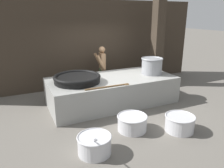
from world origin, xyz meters
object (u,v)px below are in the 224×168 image
stock_pot (152,66)px  prep_bowl_extra (180,122)px  giant_wok_near (77,78)px  prep_bowl_meat (132,122)px  cook (102,67)px  prep_bowl_vegetables (94,144)px

stock_pot → prep_bowl_extra: 2.45m
giant_wok_near → prep_bowl_extra: bearing=-51.3°
prep_bowl_meat → prep_bowl_extra: bearing=-26.2°
cook → prep_bowl_extra: size_ratio=2.24×
stock_pot → prep_bowl_extra: stock_pot is taller
cook → prep_bowl_extra: cook is taller
giant_wok_near → stock_pot: 2.51m
giant_wok_near → prep_bowl_vegetables: size_ratio=1.52×
prep_bowl_meat → prep_bowl_extra: size_ratio=1.03×
prep_bowl_meat → prep_bowl_vegetables: bearing=-156.9°
giant_wok_near → prep_bowl_extra: (1.85, -2.31, -0.73)m
stock_pot → prep_bowl_vegetables: (-2.85, -2.18, -0.89)m
prep_bowl_vegetables → giant_wok_near: bearing=81.4°
prep_bowl_meat → prep_bowl_extra: 1.15m
giant_wok_near → prep_bowl_vegetables: bearing=-98.6°
giant_wok_near → cook: bearing=44.7°
cook → giant_wok_near: bearing=54.7°
prep_bowl_meat → prep_bowl_extra: prep_bowl_extra is taller
cook → prep_bowl_vegetables: 4.03m
stock_pot → cook: bearing=129.7°
cook → prep_bowl_meat: size_ratio=2.18×
stock_pot → prep_bowl_meat: size_ratio=0.96×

